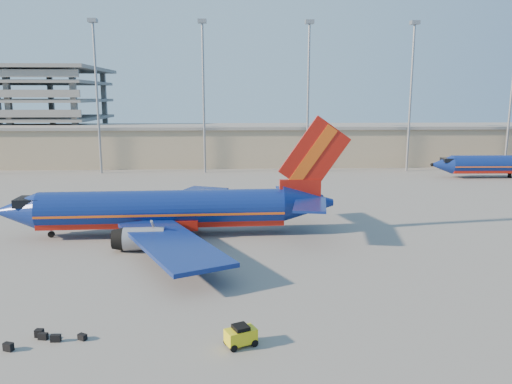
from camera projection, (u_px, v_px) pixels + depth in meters
ground at (229, 238)px, 52.62m from camera, size 220.00×220.00×0.00m
terminal_building at (276, 144)px, 109.14m from camera, size 122.00×16.00×8.50m
light_mast_row at (256, 81)px, 94.63m from camera, size 101.60×1.60×28.65m
aircraft_main at (172, 210)px, 53.25m from camera, size 37.58×36.14×12.72m
baggage_tug at (241, 335)px, 29.76m from camera, size 2.11×1.76×1.31m
luggage_pile at (43, 338)px, 30.34m from camera, size 4.58×2.16×0.49m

